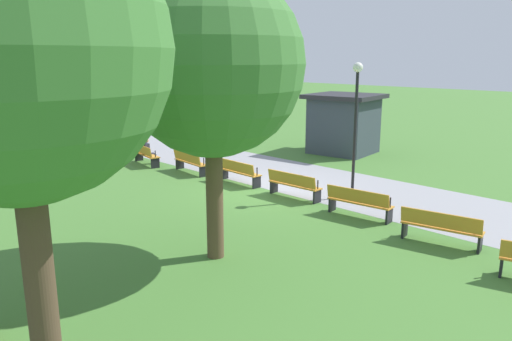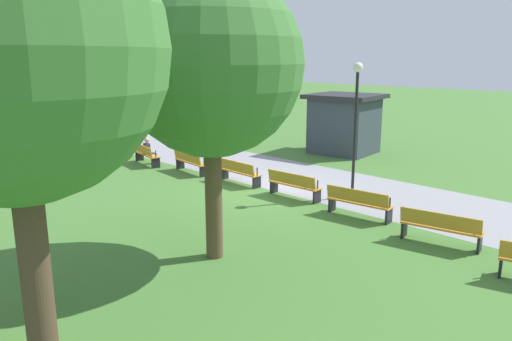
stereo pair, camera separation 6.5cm
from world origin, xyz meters
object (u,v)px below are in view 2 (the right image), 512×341
object	(u,v)px
kiosk	(344,123)
bench_1	(146,154)
bench_4	(293,184)
bench_6	(440,227)
bench_3	(238,171)
person_seated	(149,150)
trash_bin	(94,143)
bench_5	(359,202)
lamp_post	(356,106)
bench_2	(190,161)
tree_0	(211,65)
bench_0	(104,148)
tree_1	(11,51)

from	to	relation	value
kiosk	bench_1	bearing A→B (deg)	-126.14
bench_4	bench_6	distance (m)	5.38
bench_3	kiosk	world-z (taller)	kiosk
person_seated	bench_1	bearing A→B (deg)	-111.69
bench_6	kiosk	size ratio (longest dim) A/B	0.56
trash_bin	bench_5	bearing A→B (deg)	2.22
lamp_post	bench_4	bearing A→B (deg)	-132.11
kiosk	bench_4	bearing A→B (deg)	-73.69
bench_5	bench_2	bearing A→B (deg)	173.66
bench_4	tree_0	xyz separation A→B (m)	(1.90, -5.04, 3.98)
bench_0	bench_6	world-z (taller)	same
bench_4	kiosk	distance (m)	8.63
bench_1	tree_0	world-z (taller)	tree_0
bench_0	trash_bin	xyz separation A→B (m)	(-1.75, 0.40, -0.03)
trash_bin	kiosk	world-z (taller)	kiosk
bench_3	tree_0	world-z (taller)	tree_0
bench_2	bench_4	bearing A→B (deg)	8.44
lamp_post	bench_1	bearing A→B (deg)	-167.55
bench_1	kiosk	xyz separation A→B (m)	(4.55, 8.42, 0.99)
bench_6	tree_1	bearing A→B (deg)	-105.91
bench_2	person_seated	bearing A→B (deg)	-167.86
lamp_post	person_seated	bearing A→B (deg)	-168.21
bench_0	tree_1	bearing A→B (deg)	-15.51
person_seated	trash_bin	size ratio (longest dim) A/B	1.33
bench_0	trash_bin	world-z (taller)	trash_bin
bench_2	tree_1	world-z (taller)	tree_1
bench_5	tree_0	xyz separation A→B (m)	(-0.79, -4.84, 3.98)
bench_4	bench_6	world-z (taller)	same
bench_2	bench_4	xyz separation A→B (m)	(5.38, 0.20, 0.00)
bench_0	tree_1	size ratio (longest dim) A/B	0.31
bench_2	bench_3	world-z (taller)	same
bench_4	tree_1	bearing A→B (deg)	-68.10
bench_3	tree_1	bearing A→B (deg)	-52.36
person_seated	bench_4	bearing A→B (deg)	13.87
tree_0	trash_bin	size ratio (longest dim) A/B	7.24
bench_5	trash_bin	xyz separation A→B (m)	(-15.11, -0.59, -0.03)
bench_0	bench_1	bearing A→B (deg)	27.41
bench_1	trash_bin	size ratio (longest dim) A/B	2.23
bench_0	lamp_post	distance (m)	12.56
bench_6	lamp_post	size ratio (longest dim) A/B	0.45
bench_1	lamp_post	xyz separation A→B (m)	(9.38, 2.07, 2.58)
bench_6	tree_0	world-z (taller)	tree_0
bench_0	bench_4	bearing A→B (deg)	21.10
person_seated	kiosk	bearing A→B (deg)	72.25
bench_2	bench_4	distance (m)	5.38
bench_3	bench_2	bearing A→B (deg)	-173.68
bench_4	person_seated	size ratio (longest dim) A/B	1.65
lamp_post	kiosk	distance (m)	8.13
bench_1	trash_bin	xyz separation A→B (m)	(-4.38, -0.19, -0.03)
bench_6	lamp_post	xyz separation A→B (m)	(-4.01, 2.07, 2.58)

